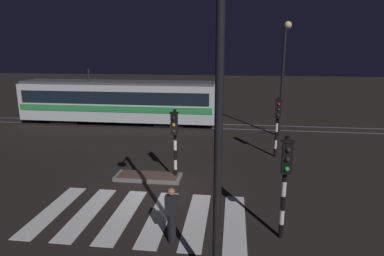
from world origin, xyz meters
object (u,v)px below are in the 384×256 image
(traffic_light_median_centre, at_px, (175,134))
(pedestrian_waiting_at_kerb, at_px, (172,215))
(traffic_light_corner_near_right, at_px, (285,174))
(tram, at_px, (118,101))
(street_lamp_near_kerb, at_px, (219,81))
(traffic_light_corner_far_right, at_px, (277,118))
(street_lamp_trackside_right, at_px, (284,66))

(traffic_light_median_centre, relative_size, pedestrian_waiting_at_kerb, 1.82)
(traffic_light_corner_near_right, xyz_separation_m, tram, (-10.28, 14.58, -0.36))
(tram, bearing_deg, street_lamp_near_kerb, -63.83)
(traffic_light_corner_far_right, distance_m, tram, 12.86)
(street_lamp_near_kerb, bearing_deg, traffic_light_corner_far_right, 76.55)
(traffic_light_corner_near_right, distance_m, street_lamp_near_kerb, 4.30)
(traffic_light_median_centre, height_order, street_lamp_trackside_right, street_lamp_trackside_right)
(traffic_light_median_centre, height_order, pedestrian_waiting_at_kerb, traffic_light_median_centre)
(traffic_light_median_centre, xyz_separation_m, tram, (-6.28, 10.44, -0.30))
(pedestrian_waiting_at_kerb, bearing_deg, street_lamp_trackside_right, 69.87)
(street_lamp_near_kerb, relative_size, pedestrian_waiting_at_kerb, 4.65)
(pedestrian_waiting_at_kerb, bearing_deg, traffic_light_corner_near_right, 9.96)
(traffic_light_corner_near_right, bearing_deg, tram, 125.19)
(street_lamp_trackside_right, bearing_deg, traffic_light_corner_near_right, -96.71)
(traffic_light_corner_far_right, xyz_separation_m, pedestrian_waiting_at_kerb, (-3.92, -8.45, -1.22))
(street_lamp_trackside_right, relative_size, street_lamp_near_kerb, 0.90)
(traffic_light_median_centre, distance_m, pedestrian_waiting_at_kerb, 4.91)
(traffic_light_corner_near_right, distance_m, tram, 17.84)
(traffic_light_corner_far_right, distance_m, pedestrian_waiting_at_kerb, 9.40)
(tram, height_order, pedestrian_waiting_at_kerb, tram)
(traffic_light_median_centre, height_order, traffic_light_corner_near_right, traffic_light_corner_near_right)
(pedestrian_waiting_at_kerb, bearing_deg, traffic_light_median_centre, 99.28)
(traffic_light_median_centre, bearing_deg, tram, 121.04)
(traffic_light_median_centre, distance_m, tram, 12.19)
(traffic_light_corner_far_right, relative_size, traffic_light_corner_near_right, 1.00)
(traffic_light_median_centre, xyz_separation_m, street_lamp_trackside_right, (5.42, 7.99, 2.49))
(tram, bearing_deg, traffic_light_corner_near_right, -54.81)
(traffic_light_corner_far_right, distance_m, traffic_light_corner_near_right, 7.91)
(tram, bearing_deg, traffic_light_median_centre, -58.96)
(traffic_light_corner_far_right, bearing_deg, street_lamp_trackside_right, 80.23)
(traffic_light_corner_far_right, height_order, pedestrian_waiting_at_kerb, traffic_light_corner_far_right)
(traffic_light_median_centre, height_order, street_lamp_near_kerb, street_lamp_near_kerb)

